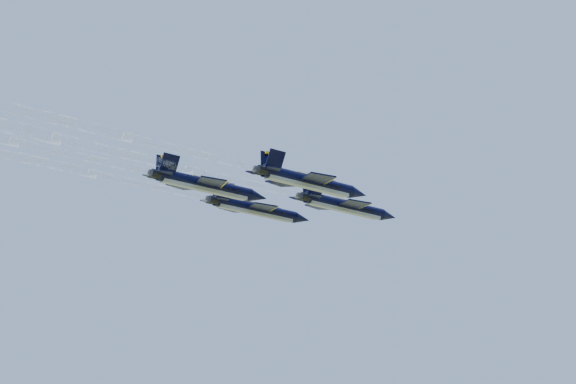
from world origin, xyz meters
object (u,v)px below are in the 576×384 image
Objects in this scene: jet_right at (311,182)px; jet_slot at (208,185)px; jet_lead at (347,207)px; jet_left at (258,209)px.

jet_right is 13.57m from jet_slot.
jet_slot is (-11.63, -7.00, 0.00)m from jet_right.
jet_left is at bearing -128.78° from jet_lead.
jet_right and jet_slot have the same top height.
jet_lead and jet_left have the same top height.
jet_lead is 1.00× the size of jet_left.
jet_left is 13.91m from jet_slot.
jet_lead is 1.00× the size of jet_right.
jet_right is (3.20, -13.19, 0.00)m from jet_lead.
jet_left is (-11.22, -6.56, 0.00)m from jet_lead.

